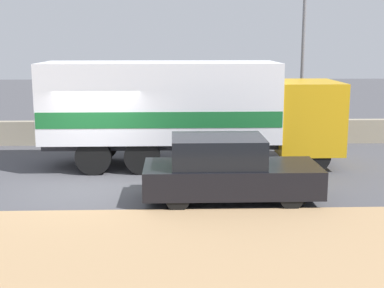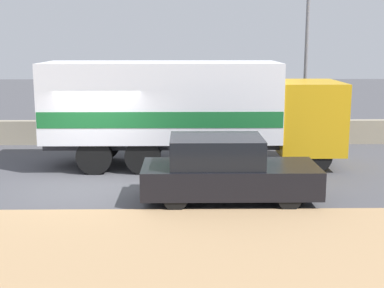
{
  "view_description": "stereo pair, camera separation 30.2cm",
  "coord_description": "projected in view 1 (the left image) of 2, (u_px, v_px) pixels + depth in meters",
  "views": [
    {
      "loc": [
        2.18,
        -14.08,
        3.96
      ],
      "look_at": [
        2.71,
        0.6,
        1.07
      ],
      "focal_mm": 50.0,
      "sensor_mm": 36.0,
      "label": 1
    },
    {
      "loc": [
        2.49,
        -14.09,
        3.96
      ],
      "look_at": [
        2.71,
        0.6,
        1.07
      ],
      "focal_mm": 50.0,
      "sensor_mm": 36.0,
      "label": 2
    }
  ],
  "objects": [
    {
      "name": "stone_wall_backdrop",
      "position": [
        116.0,
        133.0,
        20.39
      ],
      "size": [
        60.0,
        0.35,
        0.91
      ],
      "color": "gray",
      "rests_on": "ground_plane"
    },
    {
      "name": "car_hatchback",
      "position": [
        227.0,
        170.0,
        13.22
      ],
      "size": [
        4.33,
        1.79,
        1.62
      ],
      "color": "black",
      "rests_on": "ground_plane"
    },
    {
      "name": "street_lamp",
      "position": [
        304.0,
        26.0,
        19.47
      ],
      "size": [
        0.56,
        0.28,
        7.76
      ],
      "color": "slate",
      "rests_on": "ground_plane"
    },
    {
      "name": "box_truck",
      "position": [
        184.0,
        108.0,
        16.66
      ],
      "size": [
        9.15,
        2.52,
        3.27
      ],
      "color": "gold",
      "rests_on": "ground_plane"
    },
    {
      "name": "dirt_shoulder_foreground",
      "position": [
        52.0,
        262.0,
        9.58
      ],
      "size": [
        60.0,
        5.86,
        0.04
      ],
      "color": "tan",
      "rests_on": "ground_plane"
    },
    {
      "name": "ground_plane",
      "position": [
        93.0,
        188.0,
        14.49
      ],
      "size": [
        80.0,
        80.0,
        0.0
      ],
      "primitive_type": "plane",
      "color": "#47474C"
    }
  ]
}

